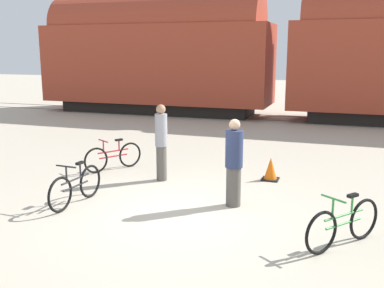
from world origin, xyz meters
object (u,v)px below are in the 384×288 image
object	(u,v)px
bicycle_green	(343,224)
person_in_navy	(234,163)
bicycle_maroon	(113,157)
bicycle_black	(76,187)
freight_train	(281,52)
person_in_grey	(161,142)
traffic_cone	(271,169)

from	to	relation	value
bicycle_green	person_in_navy	xyz separation A→B (m)	(-2.09, 1.29, 0.51)
bicycle_maroon	bicycle_black	distance (m)	2.67
bicycle_green	person_in_navy	distance (m)	2.51
freight_train	person_in_grey	world-z (taller)	freight_train
freight_train	bicycle_maroon	distance (m)	11.17
freight_train	traffic_cone	world-z (taller)	freight_train
bicycle_maroon	person_in_navy	distance (m)	3.99
person_in_grey	bicycle_maroon	bearing A→B (deg)	-4.75
bicycle_green	bicycle_black	bearing A→B (deg)	176.23
freight_train	person_in_grey	size ratio (longest dim) A/B	12.83
bicycle_maroon	person_in_grey	distance (m)	1.71
bicycle_maroon	person_in_grey	xyz separation A→B (m)	(1.54, -0.46, 0.58)
traffic_cone	freight_train	bearing A→B (deg)	97.19
bicycle_black	person_in_grey	bearing A→B (deg)	65.96
bicycle_green	person_in_grey	world-z (taller)	person_in_grey
bicycle_maroon	bicycle_black	xyz separation A→B (m)	(0.59, -2.61, 0.02)
bicycle_maroon	traffic_cone	size ratio (longest dim) A/B	2.62
freight_train	person_in_grey	distance (m)	11.22
bicycle_black	traffic_cone	world-z (taller)	bicycle_black
freight_train	bicycle_green	size ratio (longest dim) A/B	16.77
freight_train	person_in_navy	xyz separation A→B (m)	(0.87, -12.16, -2.11)
bicycle_black	bicycle_green	size ratio (longest dim) A/B	1.20
freight_train	bicycle_black	size ratio (longest dim) A/B	14.01
bicycle_black	person_in_navy	size ratio (longest dim) A/B	0.95
person_in_navy	traffic_cone	distance (m)	2.20
bicycle_green	traffic_cone	distance (m)	3.76
person_in_navy	traffic_cone	xyz separation A→B (m)	(0.40, 2.07, -0.62)
bicycle_black	bicycle_green	bearing A→B (deg)	-3.77
person_in_navy	bicycle_maroon	bearing A→B (deg)	71.81
bicycle_green	traffic_cone	bearing A→B (deg)	116.69
person_in_navy	traffic_cone	bearing A→B (deg)	-4.42
bicycle_maroon	bicycle_black	bearing A→B (deg)	-77.32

